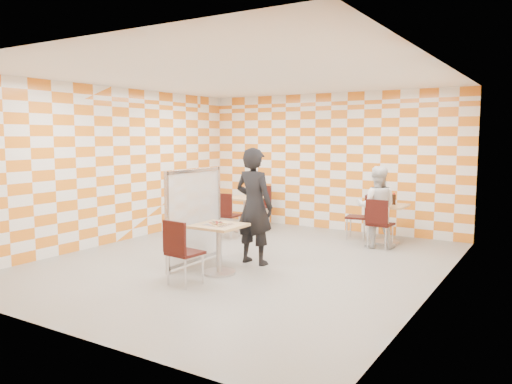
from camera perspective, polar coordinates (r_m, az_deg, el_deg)
room_shell at (r=8.52m, az=0.64°, el=2.60°), size 7.00×7.00×7.00m
main_table at (r=7.54m, az=-4.28°, el=-5.53°), size 0.70×0.70×0.75m
second_table at (r=9.98m, az=14.75°, el=-2.77°), size 0.70×0.70×0.75m
empty_table at (r=10.81m, az=-1.23°, el=-1.87°), size 0.70×0.70×0.75m
chair_main_front at (r=6.96m, az=-8.65°, el=-6.29°), size 0.46×0.47×0.92m
chair_second_front at (r=9.38m, az=13.85°, el=-3.11°), size 0.45×0.46×0.92m
chair_second_side at (r=10.17m, az=12.04°, el=-2.34°), size 0.49×0.48×0.92m
chair_empty_near at (r=10.12m, az=-3.51°, el=-2.24°), size 0.45×0.46×0.92m
chair_empty_far at (r=11.52m, az=0.56°, el=-1.17°), size 0.44×0.45×0.92m
partition at (r=8.04m, az=-7.04°, el=-2.77°), size 0.08×1.38×1.55m
man_dark at (r=8.04m, az=-0.23°, el=-1.63°), size 0.72×0.51×1.88m
man_white at (r=9.54m, az=13.63°, el=-1.64°), size 0.88×0.78×1.52m
pizza_on_foil at (r=7.48m, az=-4.36°, el=-3.61°), size 0.40×0.40×0.04m
sport_bottle at (r=10.04m, az=13.91°, el=-0.80°), size 0.06×0.06×0.20m
soda_bottle at (r=9.97m, az=15.49°, el=-0.81°), size 0.07×0.07×0.23m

